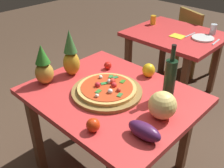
% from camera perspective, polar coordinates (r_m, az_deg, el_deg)
% --- Properties ---
extents(ground_plane, '(10.00, 10.00, 0.00)m').
position_cam_1_polar(ground_plane, '(2.27, -0.05, -17.88)').
color(ground_plane, '#4C3828').
extents(display_table, '(1.11, 0.90, 0.74)m').
position_cam_1_polar(display_table, '(1.83, -0.05, -4.50)').
color(display_table, brown).
rests_on(display_table, ground_plane).
extents(background_table, '(0.95, 0.80, 0.74)m').
position_cam_1_polar(background_table, '(2.94, 13.48, 8.65)').
color(background_table, brown).
rests_on(background_table, ground_plane).
extents(dining_chair, '(0.52, 0.52, 0.85)m').
position_cam_1_polar(dining_chair, '(3.56, 17.46, 9.48)').
color(dining_chair, olive).
rests_on(dining_chair, ground_plane).
extents(pizza_board, '(0.48, 0.48, 0.02)m').
position_cam_1_polar(pizza_board, '(1.77, -1.12, -1.64)').
color(pizza_board, olive).
rests_on(pizza_board, display_table).
extents(pizza, '(0.40, 0.40, 0.06)m').
position_cam_1_polar(pizza, '(1.76, -1.08, -0.87)').
color(pizza, '#DCAC57').
rests_on(pizza, pizza_board).
extents(wine_bottle, '(0.08, 0.08, 0.37)m').
position_cam_1_polar(wine_bottle, '(1.72, 12.53, 1.35)').
color(wine_bottle, black).
rests_on(wine_bottle, display_table).
extents(pineapple_left, '(0.12, 0.12, 0.35)m').
position_cam_1_polar(pineapple_left, '(1.96, -8.98, 6.19)').
color(pineapple_left, '#BC8A21').
rests_on(pineapple_left, display_table).
extents(pineapple_right, '(0.13, 0.13, 0.29)m').
position_cam_1_polar(pineapple_right, '(1.89, -14.73, 3.69)').
color(pineapple_right, '#AE8930').
rests_on(pineapple_right, display_table).
extents(melon, '(0.17, 0.17, 0.17)m').
position_cam_1_polar(melon, '(1.55, 10.94, -4.56)').
color(melon, '#E7CA6F').
rests_on(melon, display_table).
extents(bell_pepper, '(0.10, 0.10, 0.11)m').
position_cam_1_polar(bell_pepper, '(1.98, 7.99, 3.00)').
color(bell_pepper, yellow).
rests_on(bell_pepper, display_table).
extents(eggplant, '(0.20, 0.10, 0.09)m').
position_cam_1_polar(eggplant, '(1.42, 7.07, -10.12)').
color(eggplant, '#481C48').
rests_on(eggplant, display_table).
extents(tomato_by_bottle, '(0.08, 0.08, 0.08)m').
position_cam_1_polar(tomato_by_bottle, '(1.45, -4.14, -8.93)').
color(tomato_by_bottle, red).
rests_on(tomato_by_bottle, display_table).
extents(tomato_beside_pepper, '(0.06, 0.06, 0.06)m').
position_cam_1_polar(tomato_beside_pepper, '(2.07, -0.92, 4.06)').
color(tomato_beside_pepper, red).
rests_on(tomato_beside_pepper, display_table).
extents(drinking_glass_juice, '(0.06, 0.06, 0.10)m').
position_cam_1_polar(drinking_glass_juice, '(3.12, 8.97, 13.64)').
color(drinking_glass_juice, gold).
rests_on(drinking_glass_juice, background_table).
extents(drinking_glass_water, '(0.06, 0.06, 0.11)m').
position_cam_1_polar(drinking_glass_water, '(2.96, 21.23, 11.05)').
color(drinking_glass_water, silver).
rests_on(drinking_glass_water, background_table).
extents(dinner_plate, '(0.22, 0.22, 0.02)m').
position_cam_1_polar(dinner_plate, '(2.82, 19.20, 9.46)').
color(dinner_plate, white).
rests_on(dinner_plate, background_table).
extents(fork_utensil, '(0.03, 0.18, 0.01)m').
position_cam_1_polar(fork_utensil, '(2.88, 16.71, 10.21)').
color(fork_utensil, silver).
rests_on(fork_utensil, background_table).
extents(knife_utensil, '(0.03, 0.18, 0.01)m').
position_cam_1_polar(knife_utensil, '(2.78, 21.76, 8.50)').
color(knife_utensil, silver).
rests_on(knife_utensil, background_table).
extents(napkin_folded, '(0.14, 0.12, 0.01)m').
position_cam_1_polar(napkin_folded, '(2.81, 14.12, 10.07)').
color(napkin_folded, yellow).
rests_on(napkin_folded, background_table).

